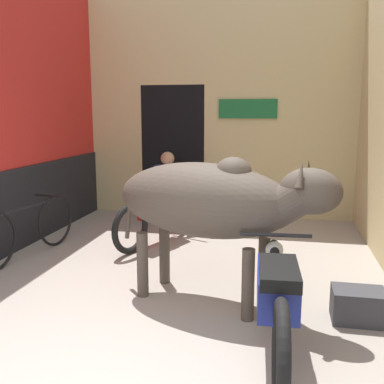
% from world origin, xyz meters
% --- Properties ---
extents(wall_back_with_doorway, '(4.49, 0.93, 3.79)m').
position_xyz_m(wall_back_with_doorway, '(-0.29, 5.55, 1.61)').
color(wall_back_with_doorway, '#D1BC84').
rests_on(wall_back_with_doorway, ground_plane).
extents(cow, '(2.19, 1.21, 1.39)m').
position_xyz_m(cow, '(0.47, 1.73, 0.97)').
color(cow, '#4C4238').
rests_on(cow, ground_plane).
extents(motorcycle_near, '(0.58, 1.93, 0.80)m').
position_xyz_m(motorcycle_near, '(1.08, 0.88, 0.45)').
color(motorcycle_near, black).
rests_on(motorcycle_near, ground_plane).
extents(motorcycle_far, '(0.88, 1.81, 0.76)m').
position_xyz_m(motorcycle_far, '(-0.51, 3.56, 0.43)').
color(motorcycle_far, black).
rests_on(motorcycle_far, ground_plane).
extents(bicycle, '(0.45, 1.77, 0.71)m').
position_xyz_m(bicycle, '(-1.95, 2.58, 0.36)').
color(bicycle, black).
rests_on(bicycle, ground_plane).
extents(shopkeeper_seated, '(0.41, 0.34, 1.15)m').
position_xyz_m(shopkeeper_seated, '(-0.70, 4.56, 0.61)').
color(shopkeeper_seated, brown).
rests_on(shopkeeper_seated, ground_plane).
extents(plastic_stool, '(0.36, 0.36, 0.42)m').
position_xyz_m(plastic_stool, '(-0.38, 4.65, 0.23)').
color(plastic_stool, '#2856B2').
rests_on(plastic_stool, ground_plane).
extents(crate, '(0.44, 0.32, 0.28)m').
position_xyz_m(crate, '(1.77, 1.58, 0.14)').
color(crate, '#38383D').
rests_on(crate, ground_plane).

